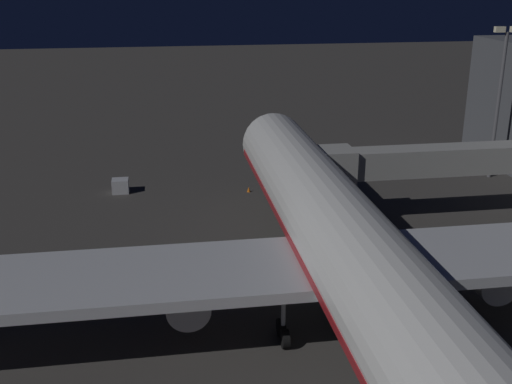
{
  "coord_description": "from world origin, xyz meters",
  "views": [
    {
      "loc": [
        11.2,
        41.29,
        22.01
      ],
      "look_at": [
        3.0,
        -10.71,
        3.5
      ],
      "focal_mm": 44.06,
      "sensor_mm": 36.0,
      "label": 1
    }
  ],
  "objects": [
    {
      "name": "ground_plane",
      "position": [
        0.0,
        0.0,
        0.0
      ],
      "size": [
        320.0,
        320.0,
        0.0
      ],
      "primitive_type": "plane",
      "color": "#383533"
    },
    {
      "name": "airliner_at_gate",
      "position": [
        0.0,
        7.92,
        5.6
      ],
      "size": [
        54.34,
        60.56,
        18.6
      ],
      "color": "silver",
      "rests_on": "ground_plane"
    },
    {
      "name": "jet_bridge",
      "position": [
        -11.15,
        -10.51,
        5.7
      ],
      "size": [
        20.61,
        3.4,
        7.24
      ],
      "color": "#9E9E99",
      "rests_on": "ground_plane"
    },
    {
      "name": "apron_floodlight_mast",
      "position": [
        -25.5,
        -21.57,
        9.72
      ],
      "size": [
        2.9,
        0.5,
        16.6
      ],
      "color": "#59595E",
      "rests_on": "ground_plane"
    },
    {
      "name": "baggage_container_mid_row",
      "position": [
        15.57,
        -22.65,
        0.72
      ],
      "size": [
        1.71,
        1.58,
        1.45
      ],
      "primitive_type": "cube",
      "color": "#B7BABF",
      "rests_on": "ground_plane"
    },
    {
      "name": "traffic_cone_nose_port",
      "position": [
        -2.2,
        -20.71,
        0.28
      ],
      "size": [
        0.36,
        0.36,
        0.55
      ],
      "primitive_type": "cone",
      "color": "orange",
      "rests_on": "ground_plane"
    },
    {
      "name": "traffic_cone_nose_starboard",
      "position": [
        2.2,
        -20.71,
        0.28
      ],
      "size": [
        0.36,
        0.36,
        0.55
      ],
      "primitive_type": "cone",
      "color": "orange",
      "rests_on": "ground_plane"
    }
  ]
}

